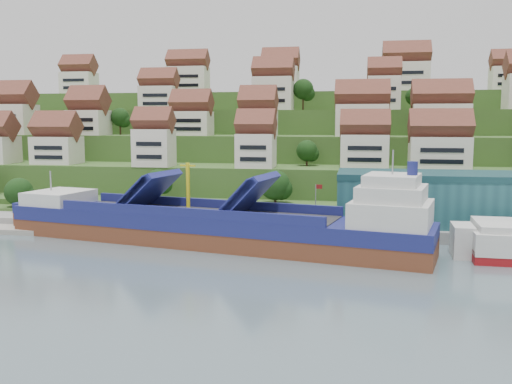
# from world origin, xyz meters

# --- Properties ---
(ground) EXTENTS (300.00, 300.00, 0.00)m
(ground) POSITION_xyz_m (0.00, 0.00, 0.00)
(ground) COLOR slate
(ground) RESTS_ON ground
(quay) EXTENTS (180.00, 14.00, 2.20)m
(quay) POSITION_xyz_m (20.00, 15.00, 1.10)
(quay) COLOR gray
(quay) RESTS_ON ground
(hillside) EXTENTS (260.00, 128.00, 31.00)m
(hillside) POSITION_xyz_m (0.00, 103.55, 10.66)
(hillside) COLOR #2D4C1E
(hillside) RESTS_ON ground
(hillside_village) EXTENTS (158.57, 64.87, 28.75)m
(hillside_village) POSITION_xyz_m (5.12, 60.22, 24.23)
(hillside_village) COLOR silver
(hillside_village) RESTS_ON ground
(hillside_trees) EXTENTS (142.34, 60.64, 31.18)m
(hillside_trees) POSITION_xyz_m (-13.08, 40.12, 14.94)
(hillside_trees) COLOR #183B13
(hillside_trees) RESTS_ON ground
(warehouse) EXTENTS (60.00, 15.00, 10.00)m
(warehouse) POSITION_xyz_m (52.00, 17.00, 7.20)
(warehouse) COLOR #235961
(warehouse) RESTS_ON quay
(flagpole) EXTENTS (1.28, 0.16, 8.00)m
(flagpole) POSITION_xyz_m (18.11, 10.00, 6.88)
(flagpole) COLOR gray
(flagpole) RESTS_ON quay
(cargo_ship) EXTENTS (79.27, 27.64, 17.40)m
(cargo_ship) POSITION_xyz_m (1.69, 0.59, 3.31)
(cargo_ship) COLOR brown
(cargo_ship) RESTS_ON ground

